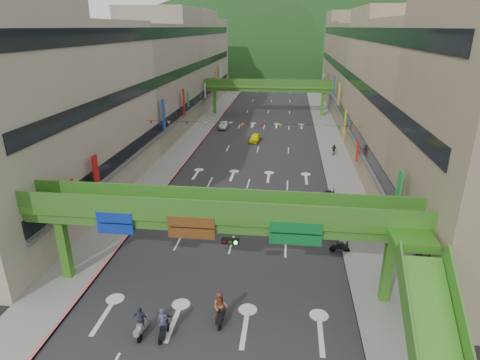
% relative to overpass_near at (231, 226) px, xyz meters
% --- Properties ---
extents(ground, '(320.00, 320.00, 0.00)m').
position_rel_overpass_near_xyz_m(ground, '(-0.93, -5.38, -5.21)').
color(ground, black).
rests_on(ground, ground).
extents(road_slab, '(18.00, 140.00, 0.02)m').
position_rel_overpass_near_xyz_m(road_slab, '(-0.93, 44.62, -5.20)').
color(road_slab, '#28282B').
rests_on(road_slab, ground).
extents(sidewalk_left, '(4.00, 140.00, 0.15)m').
position_rel_overpass_near_xyz_m(sidewalk_left, '(-11.93, 44.62, -5.13)').
color(sidewalk_left, gray).
rests_on(sidewalk_left, ground).
extents(sidewalk_right, '(4.00, 140.00, 0.15)m').
position_rel_overpass_near_xyz_m(sidewalk_right, '(10.07, 44.62, -5.13)').
color(sidewalk_right, gray).
rests_on(sidewalk_right, ground).
extents(curb_left, '(0.20, 140.00, 0.18)m').
position_rel_overpass_near_xyz_m(curb_left, '(-10.03, 44.62, -5.12)').
color(curb_left, '#CC5959').
rests_on(curb_left, ground).
extents(curb_right, '(0.20, 140.00, 0.18)m').
position_rel_overpass_near_xyz_m(curb_right, '(8.17, 44.62, -5.12)').
color(curb_right, gray).
rests_on(curb_right, ground).
extents(building_row_left, '(12.80, 95.00, 19.00)m').
position_rel_overpass_near_xyz_m(building_row_left, '(-19.86, 44.62, 4.25)').
color(building_row_left, '#9E937F').
rests_on(building_row_left, ground).
extents(building_row_right, '(12.80, 95.00, 19.00)m').
position_rel_overpass_near_xyz_m(building_row_right, '(18.00, 44.62, 4.25)').
color(building_row_right, gray).
rests_on(building_row_right, ground).
extents(overpass_near, '(28.00, 12.27, 7.10)m').
position_rel_overpass_near_xyz_m(overpass_near, '(0.00, 0.00, 0.00)').
color(overpass_near, '#4C9E2D').
rests_on(overpass_near, ground).
extents(overpass_far, '(28.00, 2.20, 7.10)m').
position_rel_overpass_near_xyz_m(overpass_far, '(-0.93, 59.62, 0.20)').
color(overpass_far, '#4C9E2D').
rests_on(overpass_far, ground).
extents(hill_left, '(168.00, 140.00, 112.00)m').
position_rel_overpass_near_xyz_m(hill_left, '(-15.93, 154.62, -5.21)').
color(hill_left, '#1C4419').
rests_on(hill_left, ground).
extents(hill_right, '(208.00, 176.00, 128.00)m').
position_rel_overpass_near_xyz_m(hill_right, '(24.07, 174.62, -5.21)').
color(hill_right, '#1C4419').
rests_on(hill_right, ground).
extents(bunting_string, '(26.00, 0.36, 0.47)m').
position_rel_overpass_near_xyz_m(bunting_string, '(-0.93, 24.62, 0.75)').
color(bunting_string, black).
rests_on(bunting_string, ground).
extents(scooter_rider_near, '(0.69, 1.59, 1.96)m').
position_rel_overpass_near_xyz_m(scooter_rider_near, '(-3.35, -4.38, -4.30)').
color(scooter_rider_near, black).
rests_on(scooter_rider_near, ground).
extents(scooter_rider_mid, '(0.93, 1.60, 2.19)m').
position_rel_overpass_near_xyz_m(scooter_rider_mid, '(-0.25, -2.83, -4.06)').
color(scooter_rider_mid, black).
rests_on(scooter_rider_mid, ground).
extents(scooter_rider_left, '(1.00, 1.60, 1.98)m').
position_rel_overpass_near_xyz_m(scooter_rider_left, '(-4.69, -4.38, -4.22)').
color(scooter_rider_left, gray).
rests_on(scooter_rider_left, ground).
extents(scooter_rider_far, '(0.90, 1.60, 2.07)m').
position_rel_overpass_near_xyz_m(scooter_rider_far, '(-2.06, 11.67, -4.16)').
color(scooter_rider_far, maroon).
rests_on(scooter_rider_far, ground).
extents(parked_scooter_row, '(1.60, 11.55, 1.08)m').
position_rel_overpass_near_xyz_m(parked_scooter_row, '(7.87, 11.98, -4.68)').
color(parked_scooter_row, black).
rests_on(parked_scooter_row, ground).
extents(car_silver, '(1.36, 3.88, 1.28)m').
position_rel_overpass_near_xyz_m(car_silver, '(-7.93, 46.79, -4.57)').
color(car_silver, '#97969D').
rests_on(car_silver, ground).
extents(car_yellow, '(1.83, 3.84, 1.27)m').
position_rel_overpass_near_xyz_m(car_yellow, '(-1.70, 38.95, -4.57)').
color(car_yellow, '#EEF907').
rests_on(car_yellow, ground).
extents(pedestrian_red, '(1.03, 0.89, 1.83)m').
position_rel_overpass_near_xyz_m(pedestrian_red, '(10.04, 9.26, -4.29)').
color(pedestrian_red, '#B41D45').
rests_on(pedestrian_red, ground).
extents(pedestrian_dark, '(0.98, 0.79, 1.55)m').
position_rel_overpass_near_xyz_m(pedestrian_dark, '(9.85, 32.62, -4.43)').
color(pedestrian_dark, black).
rests_on(pedestrian_dark, ground).
extents(pedestrian_blue, '(0.85, 0.71, 1.57)m').
position_rel_overpass_near_xyz_m(pedestrian_blue, '(8.87, 11.40, -4.42)').
color(pedestrian_blue, '#344553').
rests_on(pedestrian_blue, ground).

